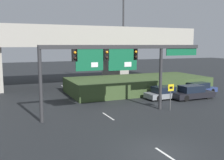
{
  "coord_description": "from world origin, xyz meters",
  "views": [
    {
      "loc": [
        -7.85,
        -11.63,
        5.83
      ],
      "look_at": [
        0.0,
        6.9,
        3.11
      ],
      "focal_mm": 42.0,
      "sensor_mm": 36.0,
      "label": 1
    }
  ],
  "objects_px": {
    "signal_gantry": "(119,59)",
    "parked_sedan_mid_right": "(192,93)",
    "parked_sedan_near_right": "(164,93)",
    "parked_sedan_far_right": "(199,89)",
    "highway_light_pole_near": "(123,26)",
    "speed_limit_sign": "(171,93)"
  },
  "relations": [
    {
      "from": "parked_sedan_near_right",
      "to": "parked_sedan_mid_right",
      "type": "xyz_separation_m",
      "value": [
        2.76,
        -1.21,
        0.05
      ]
    },
    {
      "from": "signal_gantry",
      "to": "parked_sedan_mid_right",
      "type": "xyz_separation_m",
      "value": [
        9.85,
        2.54,
        -3.99
      ]
    },
    {
      "from": "parked_sedan_mid_right",
      "to": "parked_sedan_far_right",
      "type": "distance_m",
      "value": 3.27
    },
    {
      "from": "signal_gantry",
      "to": "parked_sedan_mid_right",
      "type": "relative_size",
      "value": 3.07
    },
    {
      "from": "signal_gantry",
      "to": "parked_sedan_near_right",
      "type": "distance_m",
      "value": 8.98
    },
    {
      "from": "highway_light_pole_near",
      "to": "parked_sedan_near_right",
      "type": "relative_size",
      "value": 3.82
    },
    {
      "from": "parked_sedan_near_right",
      "to": "parked_sedan_far_right",
      "type": "distance_m",
      "value": 5.43
    },
    {
      "from": "signal_gantry",
      "to": "speed_limit_sign",
      "type": "relative_size",
      "value": 6.04
    },
    {
      "from": "highway_light_pole_near",
      "to": "speed_limit_sign",
      "type": "bearing_deg",
      "value": -99.3
    },
    {
      "from": "speed_limit_sign",
      "to": "parked_sedan_mid_right",
      "type": "xyz_separation_m",
      "value": [
        5.16,
        3.28,
        -0.89
      ]
    },
    {
      "from": "parked_sedan_mid_right",
      "to": "parked_sedan_far_right",
      "type": "height_order",
      "value": "parked_sedan_mid_right"
    },
    {
      "from": "parked_sedan_near_right",
      "to": "parked_sedan_far_right",
      "type": "relative_size",
      "value": 0.88
    },
    {
      "from": "speed_limit_sign",
      "to": "parked_sedan_mid_right",
      "type": "height_order",
      "value": "speed_limit_sign"
    },
    {
      "from": "signal_gantry",
      "to": "parked_sedan_mid_right",
      "type": "bearing_deg",
      "value": 14.45
    },
    {
      "from": "signal_gantry",
      "to": "highway_light_pole_near",
      "type": "bearing_deg",
      "value": 63.39
    },
    {
      "from": "speed_limit_sign",
      "to": "parked_sedan_far_right",
      "type": "xyz_separation_m",
      "value": [
        7.78,
        5.24,
        -0.93
      ]
    },
    {
      "from": "parked_sedan_far_right",
      "to": "signal_gantry",
      "type": "bearing_deg",
      "value": -169.14
    },
    {
      "from": "parked_sedan_far_right",
      "to": "highway_light_pole_near",
      "type": "bearing_deg",
      "value": 109.53
    },
    {
      "from": "speed_limit_sign",
      "to": "parked_sedan_mid_right",
      "type": "relative_size",
      "value": 0.51
    },
    {
      "from": "highway_light_pole_near",
      "to": "parked_sedan_far_right",
      "type": "height_order",
      "value": "highway_light_pole_near"
    },
    {
      "from": "signal_gantry",
      "to": "highway_light_pole_near",
      "type": "distance_m",
      "value": 16.43
    },
    {
      "from": "speed_limit_sign",
      "to": "parked_sedan_far_right",
      "type": "height_order",
      "value": "speed_limit_sign"
    }
  ]
}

